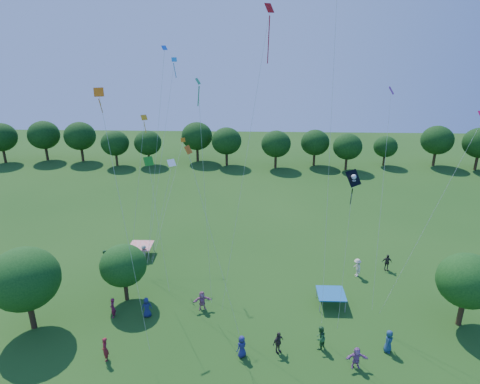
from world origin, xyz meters
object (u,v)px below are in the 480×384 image
near_tree_north (123,265)px  tent_blue (331,294)px  tent_red_stripe (141,246)px  pirate_kite (353,182)px  near_tree_west (24,279)px  near_tree_east (468,281)px  red_high_kite (259,77)px

near_tree_north → tent_blue: size_ratio=2.24×
near_tree_north → tent_red_stripe: size_ratio=2.24×
near_tree_north → pirate_kite: bearing=-15.7°
near_tree_west → pirate_kite: pirate_kite is taller
near_tree_east → tent_blue: 10.02m
near_tree_north → near_tree_east: bearing=-4.9°
near_tree_west → near_tree_east: bearing=2.8°
tent_red_stripe → pirate_kite: 23.85m
tent_red_stripe → tent_blue: (17.48, -7.51, 0.00)m
tent_blue → tent_red_stripe: bearing=156.7°
tent_red_stripe → tent_blue: bearing=-23.3°
near_tree_west → near_tree_east: size_ratio=1.11×
near_tree_east → pirate_kite: size_ratio=0.50×
near_tree_west → tent_red_stripe: (5.31, 11.23, -3.21)m
near_tree_north → tent_blue: near_tree_north is taller
near_tree_north → tent_blue: (16.81, -0.09, -2.20)m
near_tree_east → tent_blue: (-9.37, 2.15, -2.82)m
near_tree_east → pirate_kite: bearing=-165.8°
near_tree_west → near_tree_north: (5.98, 3.81, -1.01)m
near_tree_north → tent_red_stripe: near_tree_north is taller
tent_blue → red_high_kite: size_ratio=0.10×
tent_blue → near_tree_west: bearing=-170.7°
near_tree_east → pirate_kite: (-9.60, -2.42, 8.37)m
tent_red_stripe → red_high_kite: (11.39, -8.38, 17.07)m
tent_red_stripe → tent_blue: 19.02m
tent_red_stripe → red_high_kite: bearing=-36.4°
near_tree_west → tent_blue: (22.79, 3.73, -3.21)m
near_tree_north → near_tree_east: (26.18, -2.24, 0.63)m
near_tree_west → red_high_kite: (16.70, 2.85, 13.86)m
tent_red_stripe → near_tree_west: bearing=-115.3°
near_tree_west → pirate_kite: 23.94m
tent_red_stripe → near_tree_east: bearing=-19.8°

